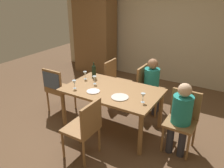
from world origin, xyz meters
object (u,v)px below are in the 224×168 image
object	(u,v)px
chair_right_end	(182,116)
person_man_bearded	(181,114)
person_woman_host	(153,82)
wine_glass_far	(74,83)
armoire_cabinet	(95,34)
dinner_plate_host	(120,97)
wine_glass_near_right	(143,96)
chair_far_right	(147,86)
dinner_plate_guest_left	(93,91)
wine_bottle_tall_green	(94,71)
dining_table	(112,94)
wine_glass_near_left	(95,78)
wine_glass_centre	(85,74)
chair_near	(85,126)
handbag	(133,101)
chair_left_end	(56,85)
chair_far_left	(115,79)

from	to	relation	value
chair_right_end	person_man_bearded	world-z (taller)	person_man_bearded
person_woman_host	wine_glass_far	xyz separation A→B (m)	(-0.96, -1.17, 0.20)
armoire_cabinet	dinner_plate_host	bearing A→B (deg)	-48.36
wine_glass_near_right	chair_far_right	bearing A→B (deg)	109.07
dinner_plate_guest_left	wine_bottle_tall_green	bearing A→B (deg)	123.94
wine_glass_far	dining_table	bearing A→B (deg)	27.25
dining_table	wine_glass_near_left	xyz separation A→B (m)	(-0.39, 0.05, 0.19)
wine_glass_near_left	dinner_plate_host	xyz separation A→B (m)	(0.65, -0.25, -0.10)
person_man_bearded	wine_glass_centre	bearing A→B (deg)	-5.21
chair_near	handbag	world-z (taller)	chair_near
dining_table	chair_far_right	xyz separation A→B (m)	(0.28, 0.88, -0.12)
chair_left_end	wine_glass_near_left	distance (m)	0.86
armoire_cabinet	person_man_bearded	distance (m)	3.87
chair_right_end	dining_table	bearing A→B (deg)	4.19
chair_far_left	dinner_plate_guest_left	world-z (taller)	chair_far_left
dining_table	wine_glass_far	world-z (taller)	wine_glass_far
chair_left_end	person_woman_host	xyz separation A→B (m)	(1.58, 1.00, 0.05)
wine_bottle_tall_green	wine_glass_centre	xyz separation A→B (m)	(-0.11, -0.14, -0.03)
wine_bottle_tall_green	wine_glass_near_left	world-z (taller)	wine_bottle_tall_green
wine_glass_far	dinner_plate_host	xyz separation A→B (m)	(0.83, 0.09, -0.10)
chair_far_left	wine_glass_far	distance (m)	1.22
wine_bottle_tall_green	wine_glass_near_right	xyz separation A→B (m)	(1.20, -0.44, -0.03)
chair_far_right	chair_left_end	distance (m)	1.78
wine_bottle_tall_green	chair_left_end	bearing A→B (deg)	-146.96
chair_far_right	chair_right_end	bearing A→B (deg)	49.15
person_man_bearded	wine_glass_far	size ratio (longest dim) A/B	7.43
chair_right_end	person_man_bearded	size ratio (longest dim) A/B	0.83
wine_glass_centre	wine_glass_far	size ratio (longest dim) A/B	1.00
chair_near	wine_glass_far	distance (m)	0.93
dinner_plate_host	chair_near	bearing A→B (deg)	-104.67
chair_near	chair_left_end	bearing A→B (deg)	59.49
chair_far_right	chair_left_end	size ratio (longest dim) A/B	1.00
wine_glass_near_right	dinner_plate_guest_left	bearing A→B (deg)	-174.69
chair_far_right	armoire_cabinet	bearing A→B (deg)	-122.04
chair_left_end	person_man_bearded	size ratio (longest dim) A/B	0.83
wine_glass_centre	chair_near	bearing A→B (deg)	-53.30
chair_far_right	wine_glass_near_left	distance (m)	1.11
chair_far_right	dinner_plate_host	distance (m)	1.10
chair_far_right	wine_glass_near_right	world-z (taller)	chair_far_right
wine_glass_far	handbag	world-z (taller)	wine_glass_far
armoire_cabinet	chair_far_right	world-z (taller)	armoire_cabinet
chair_far_right	chair_far_left	world-z (taller)	same
chair_right_end	chair_far_left	size ratio (longest dim) A/B	1.00
wine_glass_near_right	dinner_plate_host	xyz separation A→B (m)	(-0.37, -0.04, -0.10)
person_man_bearded	wine_glass_centre	size ratio (longest dim) A/B	7.43
chair_near	dinner_plate_host	xyz separation A→B (m)	(0.18, 0.68, 0.21)
person_woman_host	chair_right_end	bearing A→B (deg)	45.39
wine_glass_near_left	dinner_plate_host	world-z (taller)	wine_glass_near_left
dining_table	chair_left_end	xyz separation A→B (m)	(-1.19, -0.12, -0.06)
chair_far_right	chair_right_end	xyz separation A→B (m)	(0.91, -0.79, 0.00)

